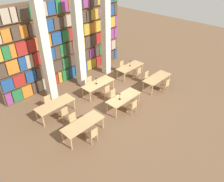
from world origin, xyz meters
name	(u,v)px	position (x,y,z in m)	size (l,w,h in m)	color
ground_plane	(111,99)	(0.00, 0.00, 0.00)	(40.00, 40.00, 0.00)	brown
bookshelf_bank	(67,42)	(0.00, 4.01, 2.67)	(9.64, 0.35, 5.50)	brown
pillar_left	(45,53)	(-2.35, 2.74, 3.00)	(0.48, 0.48, 6.00)	silver
pillar_center	(79,42)	(0.00, 2.74, 3.00)	(0.48, 0.48, 6.00)	silver
pillar_right	(106,33)	(2.35, 2.74, 3.00)	(0.48, 0.48, 6.00)	silver
reading_table_0	(83,124)	(-3.13, -1.15, 0.67)	(2.17, 0.84, 0.75)	tan
chair_0	(93,134)	(-3.13, -1.86, 0.48)	(0.42, 0.40, 0.89)	tan
chair_1	(74,121)	(-3.13, -0.45, 0.48)	(0.42, 0.40, 0.89)	tan
reading_table_1	(124,98)	(-0.08, -1.11, 0.67)	(2.17, 0.84, 0.75)	tan
chair_2	(133,106)	(-0.11, -1.82, 0.48)	(0.42, 0.40, 0.89)	tan
chair_3	(114,96)	(-0.11, -0.40, 0.48)	(0.42, 0.40, 0.89)	tan
desk_lamp_0	(120,95)	(-0.40, -1.09, 1.01)	(0.14, 0.14, 0.40)	black
reading_table_2	(157,78)	(3.17, -1.18, 0.67)	(2.17, 0.84, 0.75)	tan
chair_4	(166,85)	(3.14, -1.89, 0.48)	(0.42, 0.40, 0.89)	tan
chair_5	(148,77)	(3.14, -0.48, 0.48)	(0.42, 0.40, 0.89)	tan
reading_table_3	(55,105)	(-3.16, 1.16, 0.67)	(2.17, 0.84, 0.75)	tan
chair_6	(64,113)	(-3.14, 0.45, 0.48)	(0.42, 0.40, 0.89)	tan
chair_7	(49,102)	(-3.14, 1.87, 0.48)	(0.42, 0.40, 0.89)	tan
reading_table_4	(98,84)	(-0.01, 1.08, 0.67)	(2.17, 0.84, 0.75)	tan
chair_8	(106,91)	(-0.05, 0.37, 0.48)	(0.42, 0.40, 0.89)	tan
chair_9	(91,83)	(-0.05, 1.79, 0.48)	(0.42, 0.40, 0.89)	tan
desk_lamp_1	(96,80)	(-0.17, 1.09, 1.04)	(0.14, 0.14, 0.44)	black
reading_table_5	(130,67)	(3.20, 1.14, 0.67)	(2.17, 0.84, 0.75)	tan
chair_10	(138,73)	(3.18, 0.43, 0.48)	(0.42, 0.40, 0.89)	tan
chair_11	(123,67)	(3.18, 1.84, 0.48)	(0.42, 0.40, 0.89)	tan
desk_lamp_2	(130,62)	(3.22, 1.18, 1.05)	(0.14, 0.14, 0.46)	black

